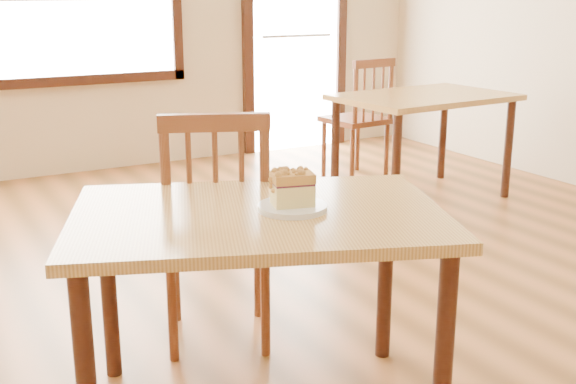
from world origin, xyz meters
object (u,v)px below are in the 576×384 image
at_px(cafe_chair_second, 359,118).
at_px(cake_slice, 292,187).
at_px(cafe_table_main, 259,238).
at_px(cafe_chair_main, 216,227).
at_px(cafe_table_second, 424,108).
at_px(plate, 292,207).

relative_size(cafe_chair_second, cake_slice, 5.93).
height_order(cafe_table_main, cafe_chair_second, cafe_chair_second).
xyz_separation_m(cafe_chair_main, cafe_table_second, (2.19, 1.35, 0.13)).
bearing_deg(plate, cafe_table_main, 156.13).
distance_m(cafe_chair_main, cafe_chair_second, 2.92).
relative_size(cafe_table_main, cafe_table_second, 1.15).
bearing_deg(cafe_chair_second, cafe_table_second, 91.46).
xyz_separation_m(cafe_table_main, plate, (0.10, -0.05, 0.10)).
relative_size(plate, cake_slice, 1.42).
xyz_separation_m(cafe_table_second, cake_slice, (-2.18, -1.96, 0.18)).
bearing_deg(cafe_chair_main, cafe_chair_second, -113.95).
distance_m(cafe_table_main, cafe_table_second, 2.98).
bearing_deg(cafe_chair_main, cafe_table_second, -126.10).
bearing_deg(cafe_table_main, cafe_table_second, 61.01).
distance_m(cafe_table_main, cafe_chair_second, 3.39).
bearing_deg(cake_slice, cafe_chair_second, 65.93).
height_order(cafe_table_second, cafe_chair_second, cafe_chair_second).
xyz_separation_m(cafe_table_main, cafe_chair_main, (0.09, 0.56, -0.14)).
distance_m(cafe_table_second, cafe_chair_second, 0.69).
height_order(plate, cake_slice, cake_slice).
xyz_separation_m(plate, cake_slice, (-0.00, -0.00, 0.07)).
xyz_separation_m(cafe_chair_main, cake_slice, (0.01, -0.61, 0.31)).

